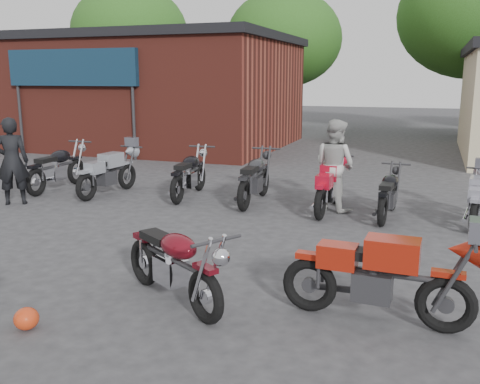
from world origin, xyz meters
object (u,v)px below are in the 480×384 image
(row_bike_0, at_px, (57,165))
(person_dark, at_px, (12,161))
(vintage_motorcycle, at_px, (174,258))
(row_bike_2, at_px, (189,171))
(row_bike_5, at_px, (389,191))
(row_bike_4, at_px, (329,183))
(sportbike, at_px, (380,272))
(helmet, at_px, (26,319))
(row_bike_3, at_px, (255,175))
(row_bike_6, at_px, (477,197))
(row_bike_1, at_px, (108,170))
(person_light, at_px, (335,165))

(row_bike_0, bearing_deg, person_dark, -176.89)
(vintage_motorcycle, xyz_separation_m, row_bike_2, (-2.34, 5.43, 0.02))
(row_bike_5, bearing_deg, row_bike_4, 88.36)
(sportbike, distance_m, helmet, 3.90)
(sportbike, relative_size, row_bike_3, 0.98)
(helmet, bearing_deg, person_dark, 133.23)
(vintage_motorcycle, bearing_deg, row_bike_4, 112.31)
(helmet, xyz_separation_m, row_bike_5, (3.30, 6.23, 0.41))
(row_bike_2, bearing_deg, row_bike_3, -97.50)
(row_bike_2, distance_m, row_bike_6, 6.02)
(helmet, relative_size, row_bike_1, 0.14)
(row_bike_1, bearing_deg, row_bike_4, -82.17)
(helmet, height_order, row_bike_6, row_bike_6)
(row_bike_5, bearing_deg, row_bike_6, -83.12)
(row_bike_0, bearing_deg, helmet, -144.79)
(row_bike_0, bearing_deg, row_bike_2, -84.35)
(helmet, distance_m, person_dark, 6.45)
(row_bike_0, xyz_separation_m, row_bike_4, (6.59, 0.10, -0.03))
(sportbike, relative_size, row_bike_0, 0.98)
(person_light, relative_size, row_bike_2, 0.92)
(row_bike_4, distance_m, row_bike_5, 1.19)
(helmet, height_order, row_bike_1, row_bike_1)
(sportbike, distance_m, row_bike_2, 6.96)
(helmet, distance_m, row_bike_3, 6.57)
(row_bike_0, relative_size, row_bike_6, 1.16)
(row_bike_2, bearing_deg, sportbike, -142.59)
(row_bike_2, bearing_deg, row_bike_0, 90.93)
(vintage_motorcycle, xyz_separation_m, sportbike, (2.37, 0.31, 0.02))
(sportbike, relative_size, row_bike_5, 1.12)
(person_dark, height_order, person_light, person_dark)
(row_bike_3, bearing_deg, row_bike_4, -99.20)
(person_light, relative_size, row_bike_5, 1.02)
(row_bike_4, relative_size, row_bike_6, 1.11)
(person_dark, bearing_deg, row_bike_5, 156.58)
(helmet, height_order, row_bike_3, row_bike_3)
(row_bike_2, xyz_separation_m, row_bike_6, (6.01, -0.29, -0.07))
(helmet, relative_size, person_dark, 0.14)
(row_bike_0, height_order, row_bike_4, row_bike_0)
(person_dark, xyz_separation_m, row_bike_3, (4.84, 1.87, -0.33))
(row_bike_3, bearing_deg, row_bike_2, 85.27)
(row_bike_1, bearing_deg, row_bike_5, -83.52)
(person_dark, distance_m, row_bike_2, 3.80)
(row_bike_1, bearing_deg, person_dark, 144.02)
(person_dark, relative_size, row_bike_2, 0.92)
(person_dark, height_order, row_bike_5, person_dark)
(sportbike, xyz_separation_m, row_bike_1, (-6.59, 4.71, -0.02))
(row_bike_1, relative_size, row_bike_4, 0.99)
(row_bike_2, bearing_deg, row_bike_4, -99.78)
(sportbike, xyz_separation_m, row_bike_6, (1.30, 4.83, -0.07))
(row_bike_1, relative_size, row_bike_3, 0.95)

